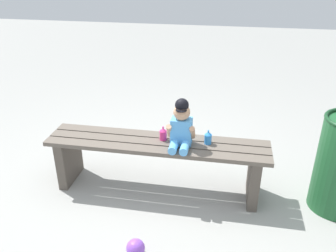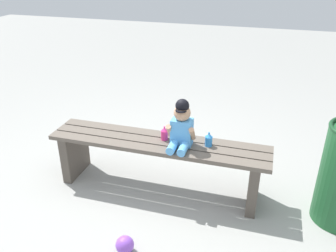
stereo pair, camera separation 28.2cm
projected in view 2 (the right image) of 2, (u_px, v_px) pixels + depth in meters
name	position (u px, v px, depth m)	size (l,w,h in m)	color
ground_plane	(159.00, 187.00, 3.18)	(16.00, 16.00, 0.00)	#999993
park_bench	(158.00, 156.00, 3.03)	(1.89, 0.37, 0.48)	#60564C
child_figure	(181.00, 126.00, 2.82)	(0.23, 0.27, 0.40)	#59A5E5
sippy_cup_left	(164.00, 133.00, 2.97)	(0.06, 0.06, 0.12)	#E5337F
sippy_cup_right	(209.00, 140.00, 2.87)	(0.06, 0.06, 0.12)	#338CE5
toy_ball	(125.00, 245.00, 2.46)	(0.13, 0.13, 0.13)	#8C4CCC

